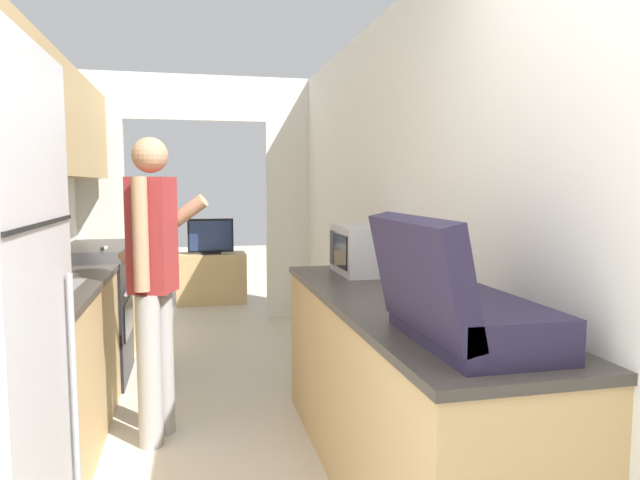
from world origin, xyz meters
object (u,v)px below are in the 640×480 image
at_px(microwave, 368,249).
at_px(range_oven, 82,319).
at_px(suitcase, 455,305).
at_px(tv_cabinet, 211,278).
at_px(television, 211,237).
at_px(knife, 104,248).
at_px(person, 154,280).

bearing_deg(microwave, range_oven, 148.97).
relative_size(suitcase, tv_cabinet, 0.82).
bearing_deg(range_oven, television, 68.32).
height_order(microwave, knife, microwave).
height_order(suitcase, television, suitcase).
distance_m(range_oven, tv_cabinet, 2.74).
bearing_deg(microwave, person, -178.26).
xyz_separation_m(range_oven, tv_cabinet, (1.00, 2.55, -0.15)).
bearing_deg(television, suitcase, -82.90).
height_order(microwave, tv_cabinet, microwave).
distance_m(range_oven, television, 2.72).
height_order(range_oven, television, range_oven).
distance_m(person, suitcase, 1.81).
height_order(person, microwave, person).
relative_size(person, suitcase, 2.52).
distance_m(person, knife, 1.79).
bearing_deg(knife, person, -79.55).
relative_size(range_oven, suitcase, 1.55).
height_order(person, tv_cabinet, person).
xyz_separation_m(suitcase, tv_cabinet, (-0.63, 5.13, -0.72)).
xyz_separation_m(range_oven, microwave, (1.80, -1.08, 0.58)).
bearing_deg(tv_cabinet, range_oven, -111.36).
height_order(television, knife, television).
xyz_separation_m(tv_cabinet, knife, (-0.92, -1.95, 0.60)).
bearing_deg(television, range_oven, -111.68).
height_order(range_oven, knife, range_oven).
bearing_deg(knife, tv_cabinet, 59.00).
height_order(suitcase, knife, suitcase).
distance_m(suitcase, microwave, 1.51).
height_order(tv_cabinet, knife, knife).
height_order(suitcase, microwave, suitcase).
relative_size(person, knife, 4.82).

